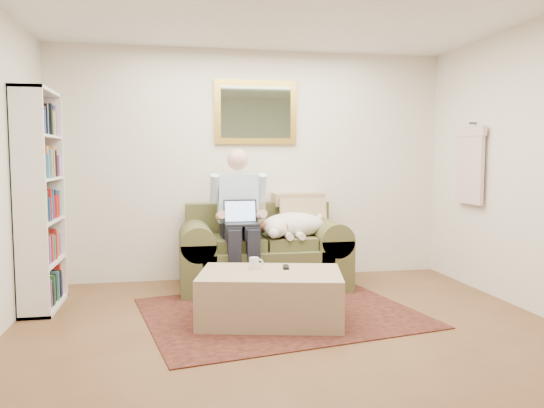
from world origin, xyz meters
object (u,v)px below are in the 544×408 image
object	(u,v)px
sleeping_dog	(293,225)
bookshelf	(40,200)
sofa	(263,259)
coffee_mug	(254,263)
ottoman	(271,297)
seated_man	(240,221)
laptop	(241,218)

from	to	relation	value
sleeping_dog	bookshelf	distance (m)	2.50
sofa	coffee_mug	size ratio (longest dim) A/B	17.62
sleeping_dog	bookshelf	xyz separation A→B (m)	(-2.45, -0.33, 0.33)
sofa	coffee_mug	distance (m)	1.13
sleeping_dog	ottoman	size ratio (longest dim) A/B	0.61
seated_man	ottoman	world-z (taller)	seated_man
sleeping_dog	seated_man	bearing A→B (deg)	-172.87
ottoman	bookshelf	world-z (taller)	bookshelf
sofa	laptop	bearing A→B (deg)	-138.98
ottoman	seated_man	bearing A→B (deg)	96.45
sleeping_dog	coffee_mug	xyz separation A→B (m)	(-0.58, -1.00, -0.19)
seated_man	sleeping_dog	size ratio (longest dim) A/B	2.04
seated_man	laptop	world-z (taller)	seated_man
bookshelf	sofa	bearing A→B (deg)	11.14
coffee_mug	bookshelf	distance (m)	2.06
laptop	bookshelf	distance (m)	1.90
sofa	seated_man	world-z (taller)	seated_man
laptop	ottoman	bearing A→B (deg)	-83.11
sleeping_dog	coffee_mug	distance (m)	1.17
laptop	bookshelf	bearing A→B (deg)	-174.17
ottoman	sleeping_dog	bearing A→B (deg)	68.05
coffee_mug	bookshelf	xyz separation A→B (m)	(-1.87, 0.67, 0.52)
seated_man	ottoman	xyz separation A→B (m)	(0.12, -1.07, -0.53)
seated_man	ottoman	distance (m)	1.20
laptop	seated_man	bearing A→B (deg)	90.00
seated_man	sleeping_dog	distance (m)	0.59
laptop	ottoman	size ratio (longest dim) A/B	0.29
coffee_mug	sofa	bearing A→B (deg)	76.47
sofa	bookshelf	size ratio (longest dim) A/B	0.88
laptop	ottoman	xyz separation A→B (m)	(0.12, -1.00, -0.56)
sleeping_dog	ottoman	world-z (taller)	sleeping_dog
laptop	ottoman	distance (m)	1.15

